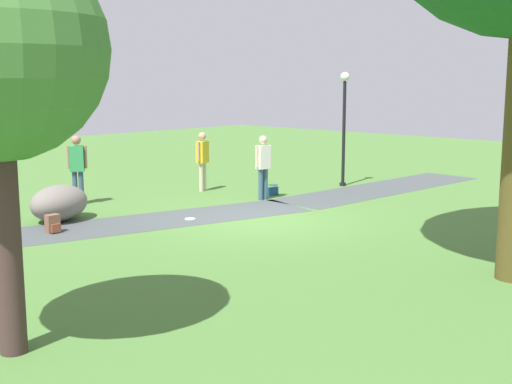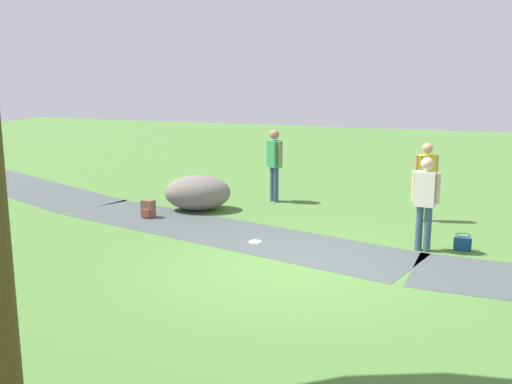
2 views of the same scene
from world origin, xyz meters
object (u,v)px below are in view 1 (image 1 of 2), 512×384
object	(u,v)px
lamp_post	(344,116)
passerby_on_path	(202,157)
backpack_by_boulder	(53,224)
frisbee_on_grass	(190,219)
woman_with_handbag	(263,163)
man_near_boulder	(77,164)
lawn_boulder	(59,203)
handbag_on_grass	(273,190)

from	to	relation	value
lamp_post	passerby_on_path	bearing A→B (deg)	-34.07
backpack_by_boulder	frisbee_on_grass	xyz separation A→B (m)	(-2.95, 1.09, -0.18)
woman_with_handbag	man_near_boulder	xyz separation A→B (m)	(3.85, -3.08, 0.04)
man_near_boulder	frisbee_on_grass	bearing A→B (deg)	101.42
woman_with_handbag	passerby_on_path	size ratio (longest dim) A/B	1.01
lawn_boulder	woman_with_handbag	size ratio (longest dim) A/B	1.05
lawn_boulder	frisbee_on_grass	world-z (taller)	lawn_boulder
lamp_post	handbag_on_grass	size ratio (longest dim) A/B	10.83
man_near_boulder	woman_with_handbag	bearing A→B (deg)	141.37
lawn_boulder	woman_with_handbag	world-z (taller)	woman_with_handbag
lamp_post	woman_with_handbag	distance (m)	3.68
lawn_boulder	frisbee_on_grass	distance (m)	3.06
passerby_on_path	frisbee_on_grass	xyz separation A→B (m)	(2.99, 2.81, -1.00)
backpack_by_boulder	frisbee_on_grass	world-z (taller)	backpack_by_boulder
passerby_on_path	handbag_on_grass	xyz separation A→B (m)	(-0.84, 2.04, -0.87)
frisbee_on_grass	handbag_on_grass	bearing A→B (deg)	-168.66
lamp_post	backpack_by_boulder	world-z (taller)	lamp_post
man_near_boulder	handbag_on_grass	xyz separation A→B (m)	(-4.56, 2.82, -0.93)
lawn_boulder	frisbee_on_grass	size ratio (longest dim) A/B	7.16
passerby_on_path	backpack_by_boulder	world-z (taller)	passerby_on_path
woman_with_handbag	backpack_by_boulder	xyz separation A→B (m)	(6.07, -0.58, -0.83)
passerby_on_path	frisbee_on_grass	distance (m)	4.22
lamp_post	woman_with_handbag	size ratio (longest dim) A/B	1.98
frisbee_on_grass	lamp_post	bearing A→B (deg)	-176.96
frisbee_on_grass	woman_with_handbag	bearing A→B (deg)	-170.63
frisbee_on_grass	lawn_boulder	bearing A→B (deg)	-44.27
lamp_post	backpack_by_boulder	xyz separation A→B (m)	(9.57, -0.74, -1.96)
woman_with_handbag	passerby_on_path	world-z (taller)	woman_with_handbag
frisbee_on_grass	man_near_boulder	bearing A→B (deg)	-78.58
lawn_boulder	passerby_on_path	world-z (taller)	passerby_on_path
lawn_boulder	woman_with_handbag	distance (m)	5.57
passerby_on_path	backpack_by_boulder	bearing A→B (deg)	16.08
woman_with_handbag	passerby_on_path	bearing A→B (deg)	-86.71
woman_with_handbag	backpack_by_boulder	world-z (taller)	woman_with_handbag
man_near_boulder	passerby_on_path	world-z (taller)	man_near_boulder
lamp_post	handbag_on_grass	xyz separation A→B (m)	(2.79, -0.42, -2.01)
lawn_boulder	frisbee_on_grass	bearing A→B (deg)	135.73
passerby_on_path	lawn_boulder	bearing A→B (deg)	7.61
lamp_post	man_near_boulder	xyz separation A→B (m)	(7.35, -3.24, -1.08)
woman_with_handbag	handbag_on_grass	bearing A→B (deg)	-160.31
backpack_by_boulder	handbag_on_grass	bearing A→B (deg)	177.24
handbag_on_grass	frisbee_on_grass	xyz separation A→B (m)	(3.83, 0.77, -0.13)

